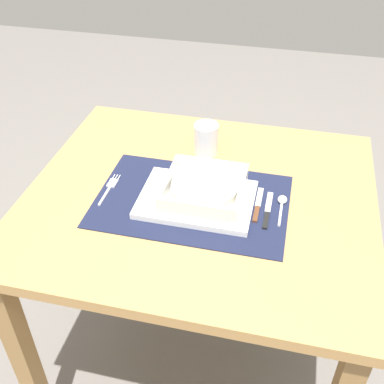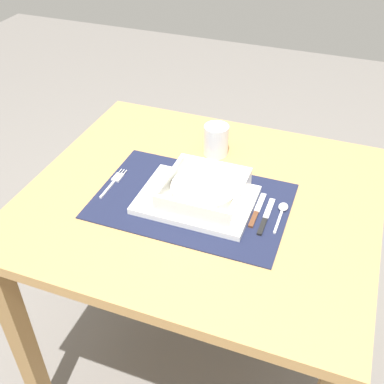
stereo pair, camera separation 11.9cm
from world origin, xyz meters
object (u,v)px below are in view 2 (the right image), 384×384
Objects in this scene: bread_knife at (256,212)px; drinking_glass at (216,142)px; porridge_bowl at (204,191)px; butter_knife at (265,219)px; dining_table at (201,225)px; spoon at (282,210)px; fork at (115,181)px.

drinking_glass is at bearing 127.01° from bread_knife.
porridge_bowl is 0.16m from butter_knife.
porridge_bowl is 2.15× the size of drinking_glass.
butter_knife is at bearing -13.28° from dining_table.
spoon is (0.21, 0.00, 0.11)m from dining_table.
drinking_glass is (0.21, 0.23, 0.03)m from fork.
fork is 0.39m from bread_knife.
drinking_glass is at bearing 97.47° from dining_table.
porridge_bowl is at bearing -79.18° from drinking_glass.
butter_knife is (0.41, -0.01, 0.00)m from fork.
drinking_glass is at bearing 132.91° from butter_knife.
butter_knife and bread_knife have the same top height.
spoon is (0.19, 0.04, -0.03)m from porridge_bowl.
bread_knife is at bearing -1.03° from fork.
bread_knife is (-0.03, 0.02, -0.00)m from butter_knife.
porridge_bowl reaches higher than dining_table.
dining_table is 6.72× the size of fork.
butter_knife is at bearing -3.54° from porridge_bowl.
fork reaches higher than dining_table.
fork is at bearing -178.92° from butter_knife.
dining_table is 0.19m from bread_knife.
butter_knife is (0.18, -0.04, 0.11)m from dining_table.
porridge_bowl is 0.20m from spoon.
drinking_glass is at bearing 45.79° from fork.
butter_knife is 0.03m from bread_knife.
spoon reaches higher than dining_table.
drinking_glass reaches higher than bread_knife.
butter_knife is at bearing -3.58° from fork.
dining_table is 0.26m from fork.
spoon is at bearing 57.12° from butter_knife.
drinking_glass is (-0.03, 0.20, 0.15)m from dining_table.
spoon is at bearing 2.32° from fork.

